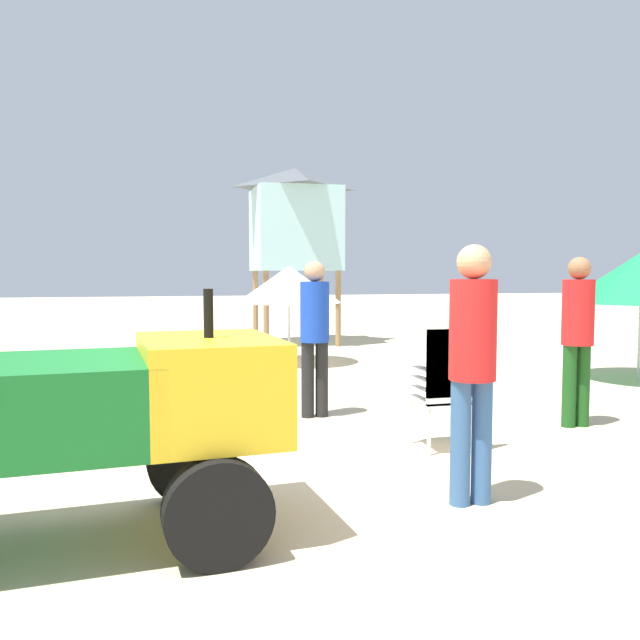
# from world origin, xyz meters

# --- Properties ---
(ground) EXTENTS (80.00, 80.00, 0.00)m
(ground) POSITION_xyz_m (0.00, 0.00, 0.00)
(ground) COLOR beige
(utility_cart) EXTENTS (2.65, 1.49, 1.50)m
(utility_cart) POSITION_xyz_m (-0.85, -0.29, 0.78)
(utility_cart) COLOR #146023
(utility_cart) RESTS_ON ground
(stacked_plastic_chairs) EXTENTS (0.48, 0.48, 1.20)m
(stacked_plastic_chairs) POSITION_xyz_m (2.14, 1.10, 0.70)
(stacked_plastic_chairs) COLOR white
(stacked_plastic_chairs) RESTS_ON ground
(lifeguard_near_left) EXTENTS (0.32, 0.32, 1.72)m
(lifeguard_near_left) POSITION_xyz_m (1.32, 2.74, 0.99)
(lifeguard_near_left) COLOR black
(lifeguard_near_left) RESTS_ON ground
(lifeguard_near_right) EXTENTS (0.32, 0.32, 1.79)m
(lifeguard_near_right) POSITION_xyz_m (1.73, -0.20, 1.04)
(lifeguard_near_right) COLOR #33598C
(lifeguard_near_right) RESTS_ON ground
(lifeguard_far_right) EXTENTS (0.32, 0.32, 1.76)m
(lifeguard_far_right) POSITION_xyz_m (3.84, 1.65, 1.01)
(lifeguard_far_right) COLOR #194C19
(lifeguard_far_right) RESTS_ON ground
(lifeguard_tower) EXTENTS (1.98, 1.98, 3.88)m
(lifeguard_tower) POSITION_xyz_m (2.62, 10.15, 2.77)
(lifeguard_tower) COLOR olive
(lifeguard_tower) RESTS_ON ground
(beach_umbrella_left) EXTENTS (1.82, 1.82, 1.71)m
(beach_umbrella_left) POSITION_xyz_m (1.87, 7.02, 1.39)
(beach_umbrella_left) COLOR beige
(beach_umbrella_left) RESTS_ON ground
(traffic_cone_near) EXTENTS (0.33, 0.33, 0.47)m
(traffic_cone_near) POSITION_xyz_m (-0.79, 2.43, 0.23)
(traffic_cone_near) COLOR orange
(traffic_cone_near) RESTS_ON ground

